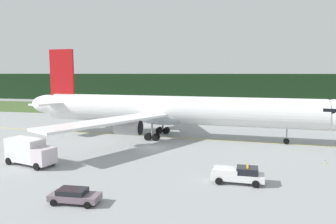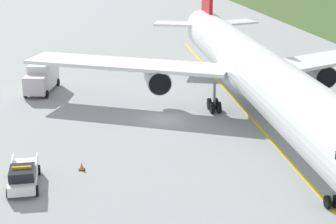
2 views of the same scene
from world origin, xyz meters
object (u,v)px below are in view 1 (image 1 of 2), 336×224
(apron_cone, at_px, (220,167))
(ops_pickup_truck, at_px, (240,175))
(catering_truck, at_px, (29,151))
(staff_car, at_px, (74,195))
(airliner, at_px, (172,110))

(apron_cone, bearing_deg, ops_pickup_truck, -62.73)
(apron_cone, bearing_deg, catering_truck, -172.24)
(catering_truck, xyz_separation_m, apron_cone, (23.43, 3.19, -1.45))
(ops_pickup_truck, bearing_deg, catering_truck, 177.49)
(catering_truck, relative_size, apron_cone, 11.37)
(staff_car, bearing_deg, ops_pickup_truck, 30.33)
(airliner, height_order, staff_car, airliner)
(ops_pickup_truck, relative_size, catering_truck, 0.76)
(airliner, distance_m, catering_truck, 24.96)
(airliner, distance_m, apron_cone, 20.22)
(staff_car, height_order, apron_cone, staff_car)
(ops_pickup_truck, bearing_deg, airliner, 118.45)
(airliner, height_order, apron_cone, airliner)
(catering_truck, bearing_deg, airliner, 55.70)
(staff_car, bearing_deg, apron_cone, 46.43)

